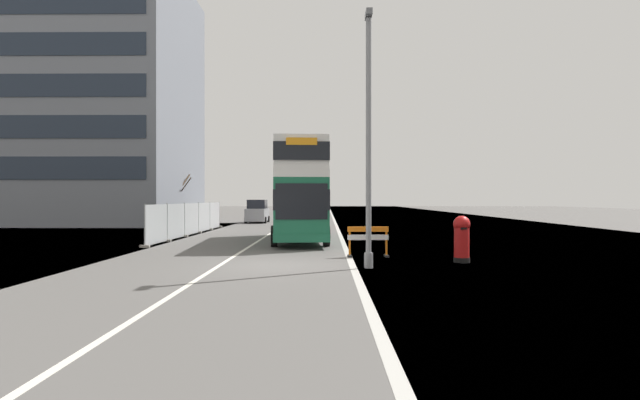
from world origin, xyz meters
TOP-DOWN VIEW (x-y plane):
  - ground at (0.59, 0.15)m, footprint 140.00×280.00m
  - double_decker_bus at (0.34, 9.95)m, footprint 3.28×10.34m
  - lamppost_foreground at (3.16, -0.84)m, footprint 0.29×0.70m
  - red_pillar_postbox at (6.59, 0.71)m, footprint 0.60×0.60m
  - roadworks_barrier at (3.41, 2.38)m, footprint 1.60×0.54m
  - construction_site_fence at (-6.59, 14.70)m, footprint 0.44×17.20m
  - car_oncoming_near at (0.47, 24.14)m, footprint 2.01×3.94m
  - car_receding_mid at (-4.67, 31.47)m, footprint 1.99×4.37m
  - bare_tree_far_verge_near at (-11.47, 29.52)m, footprint 2.41×2.95m
  - backdrop_office_block at (-24.06, 30.39)m, footprint 25.57×16.25m

SIDE VIEW (x-z plane):
  - ground at x=0.59m, z-range -0.10..0.00m
  - roadworks_barrier at x=3.41m, z-range 0.15..1.34m
  - red_pillar_postbox at x=6.59m, z-range 0.08..1.74m
  - construction_site_fence at x=-6.59m, z-range -0.04..1.98m
  - car_oncoming_near at x=0.47m, z-range -0.06..2.03m
  - car_receding_mid at x=-4.67m, z-range -0.08..2.08m
  - bare_tree_far_verge_near at x=-11.47m, z-range -0.07..5.25m
  - double_decker_bus at x=0.34m, z-range 0.16..5.26m
  - lamppost_foreground at x=3.16m, z-range -0.23..8.13m
  - backdrop_office_block at x=-24.06m, z-range 0.00..22.33m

